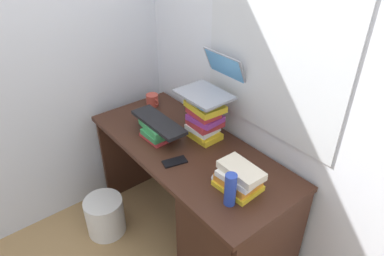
{
  "coord_description": "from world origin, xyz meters",
  "views": [
    {
      "loc": [
        1.35,
        -1.05,
        1.99
      ],
      "look_at": [
        0.07,
        -0.03,
        0.94
      ],
      "focal_mm": 32.57,
      "sensor_mm": 36.0,
      "label": 1
    }
  ],
  "objects_px": {
    "book_stack_keyboard_riser": "(158,130)",
    "book_stack_side": "(239,178)",
    "desk": "(223,224)",
    "laptop": "(213,84)",
    "computer_mouse": "(219,176)",
    "wastebasket": "(105,216)",
    "cell_phone": "(175,162)",
    "keyboard": "(158,122)",
    "water_bottle": "(230,190)",
    "book_stack_tall": "(204,116)",
    "mug": "(152,100)"
  },
  "relations": [
    {
      "from": "book_stack_keyboard_riser",
      "to": "mug",
      "type": "bearing_deg",
      "value": 151.78
    },
    {
      "from": "book_stack_tall",
      "to": "water_bottle",
      "type": "distance_m",
      "value": 0.58
    },
    {
      "from": "book_stack_side",
      "to": "wastebasket",
      "type": "distance_m",
      "value": 1.17
    },
    {
      "from": "book_stack_keyboard_riser",
      "to": "computer_mouse",
      "type": "relative_size",
      "value": 2.36
    },
    {
      "from": "desk",
      "to": "keyboard",
      "type": "distance_m",
      "value": 0.72
    },
    {
      "from": "water_bottle",
      "to": "laptop",
      "type": "bearing_deg",
      "value": 146.8
    },
    {
      "from": "book_stack_side",
      "to": "laptop",
      "type": "bearing_deg",
      "value": 154.14
    },
    {
      "from": "book_stack_keyboard_riser",
      "to": "wastebasket",
      "type": "bearing_deg",
      "value": -117.91
    },
    {
      "from": "desk",
      "to": "computer_mouse",
      "type": "bearing_deg",
      "value": -137.64
    },
    {
      "from": "wastebasket",
      "to": "computer_mouse",
      "type": "bearing_deg",
      "value": 28.49
    },
    {
      "from": "computer_mouse",
      "to": "cell_phone",
      "type": "xyz_separation_m",
      "value": [
        -0.26,
        -0.1,
        -0.01
      ]
    },
    {
      "from": "keyboard",
      "to": "water_bottle",
      "type": "xyz_separation_m",
      "value": [
        0.7,
        -0.06,
        -0.02
      ]
    },
    {
      "from": "desk",
      "to": "laptop",
      "type": "xyz_separation_m",
      "value": [
        -0.38,
        0.23,
        0.7
      ]
    },
    {
      "from": "keyboard",
      "to": "mug",
      "type": "bearing_deg",
      "value": 152.51
    },
    {
      "from": "mug",
      "to": "wastebasket",
      "type": "xyz_separation_m",
      "value": [
        0.17,
        -0.56,
        -0.67
      ]
    },
    {
      "from": "desk",
      "to": "laptop",
      "type": "height_order",
      "value": "laptop"
    },
    {
      "from": "book_stack_tall",
      "to": "cell_phone",
      "type": "relative_size",
      "value": 2.19
    },
    {
      "from": "computer_mouse",
      "to": "water_bottle",
      "type": "height_order",
      "value": "water_bottle"
    },
    {
      "from": "book_stack_keyboard_riser",
      "to": "water_bottle",
      "type": "bearing_deg",
      "value": -4.46
    },
    {
      "from": "book_stack_keyboard_riser",
      "to": "book_stack_side",
      "type": "height_order",
      "value": "book_stack_side"
    },
    {
      "from": "book_stack_tall",
      "to": "water_bottle",
      "type": "height_order",
      "value": "book_stack_tall"
    },
    {
      "from": "book_stack_keyboard_riser",
      "to": "laptop",
      "type": "height_order",
      "value": "laptop"
    },
    {
      "from": "book_stack_keyboard_riser",
      "to": "book_stack_side",
      "type": "distance_m",
      "value": 0.65
    },
    {
      "from": "keyboard",
      "to": "wastebasket",
      "type": "distance_m",
      "value": 0.84
    },
    {
      "from": "wastebasket",
      "to": "desk",
      "type": "bearing_deg",
      "value": 29.09
    },
    {
      "from": "laptop",
      "to": "water_bottle",
      "type": "xyz_separation_m",
      "value": [
        0.51,
        -0.34,
        -0.26
      ]
    },
    {
      "from": "cell_phone",
      "to": "wastebasket",
      "type": "bearing_deg",
      "value": -133.9
    },
    {
      "from": "keyboard",
      "to": "wastebasket",
      "type": "bearing_deg",
      "value": -117.74
    },
    {
      "from": "keyboard",
      "to": "computer_mouse",
      "type": "xyz_separation_m",
      "value": [
        0.53,
        0.02,
        -0.09
      ]
    },
    {
      "from": "book_stack_tall",
      "to": "water_bottle",
      "type": "bearing_deg",
      "value": -27.97
    },
    {
      "from": "book_stack_side",
      "to": "water_bottle",
      "type": "height_order",
      "value": "water_bottle"
    },
    {
      "from": "laptop",
      "to": "cell_phone",
      "type": "height_order",
      "value": "laptop"
    },
    {
      "from": "book_stack_side",
      "to": "desk",
      "type": "bearing_deg",
      "value": -178.71
    },
    {
      "from": "desk",
      "to": "mug",
      "type": "bearing_deg",
      "value": 171.34
    },
    {
      "from": "computer_mouse",
      "to": "desk",
      "type": "bearing_deg",
      "value": 42.36
    },
    {
      "from": "desk",
      "to": "book_stack_keyboard_riser",
      "type": "bearing_deg",
      "value": -174.35
    },
    {
      "from": "laptop",
      "to": "cell_phone",
      "type": "xyz_separation_m",
      "value": [
        0.09,
        -0.36,
        -0.35
      ]
    },
    {
      "from": "water_bottle",
      "to": "wastebasket",
      "type": "bearing_deg",
      "value": -160.87
    },
    {
      "from": "book_stack_side",
      "to": "keyboard",
      "type": "xyz_separation_m",
      "value": [
        -0.65,
        -0.05,
        0.04
      ]
    },
    {
      "from": "book_stack_keyboard_riser",
      "to": "cell_phone",
      "type": "relative_size",
      "value": 1.8
    },
    {
      "from": "book_stack_keyboard_riser",
      "to": "cell_phone",
      "type": "height_order",
      "value": "book_stack_keyboard_riser"
    },
    {
      "from": "laptop",
      "to": "keyboard",
      "type": "distance_m",
      "value": 0.41
    },
    {
      "from": "book_stack_tall",
      "to": "book_stack_keyboard_riser",
      "type": "relative_size",
      "value": 1.21
    },
    {
      "from": "book_stack_tall",
      "to": "book_stack_side",
      "type": "relative_size",
      "value": 1.24
    },
    {
      "from": "book_stack_keyboard_riser",
      "to": "wastebasket",
      "type": "xyz_separation_m",
      "value": [
        -0.19,
        -0.36,
        -0.67
      ]
    },
    {
      "from": "book_stack_tall",
      "to": "wastebasket",
      "type": "xyz_separation_m",
      "value": [
        -0.38,
        -0.58,
        -0.78
      ]
    },
    {
      "from": "laptop",
      "to": "wastebasket",
      "type": "bearing_deg",
      "value": -120.33
    },
    {
      "from": "book_stack_side",
      "to": "wastebasket",
      "type": "xyz_separation_m",
      "value": [
        -0.84,
        -0.42,
        -0.69
      ]
    },
    {
      "from": "book_stack_tall",
      "to": "keyboard",
      "type": "height_order",
      "value": "book_stack_tall"
    },
    {
      "from": "computer_mouse",
      "to": "water_bottle",
      "type": "xyz_separation_m",
      "value": [
        0.17,
        -0.08,
        0.07
      ]
    }
  ]
}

